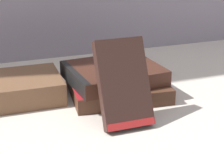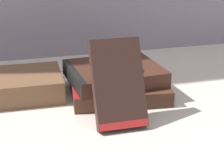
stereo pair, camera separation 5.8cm
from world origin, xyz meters
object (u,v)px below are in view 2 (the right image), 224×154
(book_flat_top, at_px, (112,74))
(pocket_watch, at_px, (128,69))
(book_flat_bottom, at_px, (115,87))
(book_leaning_front, at_px, (120,86))
(reading_glasses, at_px, (71,72))

(book_flat_top, xyz_separation_m, pocket_watch, (0.02, -0.03, 0.02))
(book_flat_bottom, xyz_separation_m, book_leaning_front, (-0.02, -0.13, 0.05))
(book_flat_bottom, relative_size, book_leaning_front, 1.40)
(book_flat_bottom, relative_size, reading_glasses, 1.86)
(book_leaning_front, xyz_separation_m, pocket_watch, (0.04, 0.09, -0.00))
(book_flat_bottom, height_order, book_flat_top, book_flat_top)
(book_flat_top, height_order, book_leaning_front, book_leaning_front)
(book_leaning_front, bearing_deg, book_flat_bottom, 78.73)
(book_flat_top, relative_size, reading_glasses, 1.73)
(book_flat_bottom, height_order, reading_glasses, book_flat_bottom)
(book_leaning_front, relative_size, pocket_watch, 2.44)
(book_flat_bottom, height_order, book_leaning_front, book_leaning_front)
(pocket_watch, distance_m, reading_glasses, 0.21)
(book_flat_bottom, distance_m, pocket_watch, 0.06)
(book_leaning_front, bearing_deg, reading_glasses, 98.94)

